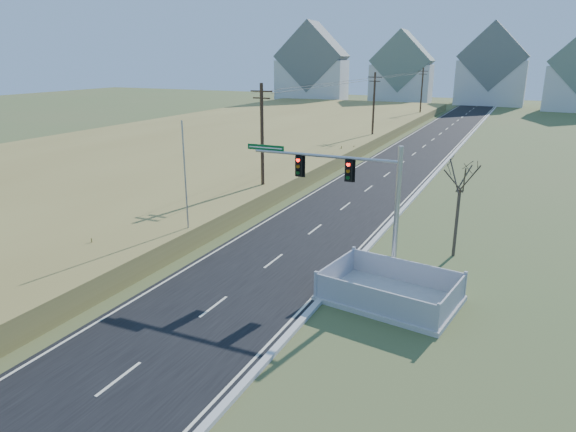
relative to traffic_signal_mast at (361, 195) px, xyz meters
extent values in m
plane|color=#485C2C|center=(-4.65, -4.65, -4.22)|extent=(260.00, 260.00, 0.00)
cube|color=black|center=(-4.65, 45.35, -4.19)|extent=(8.00, 180.00, 0.06)
cube|color=#B2AFA8|center=(-0.50, 45.35, -4.13)|extent=(0.30, 180.00, 0.18)
cube|color=olive|center=(-28.65, 35.35, -3.57)|extent=(38.00, 110.00, 1.30)
cylinder|color=#422D1E|center=(-11.15, 10.35, 0.28)|extent=(0.26, 0.26, 9.00)
cube|color=#422D1E|center=(-11.15, 10.35, 4.18)|extent=(1.80, 0.10, 0.10)
cube|color=#422D1E|center=(-11.15, 10.35, 3.68)|extent=(1.40, 0.10, 0.10)
cylinder|color=#422D1E|center=(-11.15, 40.35, 0.28)|extent=(0.26, 0.26, 9.00)
cube|color=#422D1E|center=(-11.15, 40.35, 4.18)|extent=(1.80, 0.10, 0.10)
cube|color=#422D1E|center=(-11.15, 40.35, 3.68)|extent=(1.40, 0.10, 0.10)
cylinder|color=#422D1E|center=(-11.15, 70.35, 0.28)|extent=(0.26, 0.26, 9.00)
cube|color=#422D1E|center=(-11.15, 70.35, 4.18)|extent=(1.80, 0.10, 0.10)
cube|color=#422D1E|center=(-11.15, 70.35, 3.68)|extent=(1.40, 0.10, 0.10)
cube|color=silver|center=(-42.65, 95.35, 0.78)|extent=(17.38, 13.12, 10.00)
cube|color=slate|center=(-42.65, 95.35, 6.68)|extent=(17.69, 13.38, 16.29)
cube|color=silver|center=(-22.65, 103.35, 0.28)|extent=(14.66, 10.95, 9.00)
cube|color=slate|center=(-22.65, 103.35, 5.68)|extent=(14.93, 11.17, 14.26)
cube|color=silver|center=(-2.65, 107.35, 0.78)|extent=(15.00, 10.00, 10.00)
cube|color=slate|center=(-2.65, 107.35, 6.68)|extent=(15.27, 10.20, 15.27)
cylinder|color=#9EA0A5|center=(1.85, 0.03, -4.12)|extent=(0.58, 0.58, 0.19)
cylinder|color=#9EA0A5|center=(1.85, 0.03, -0.82)|extent=(0.25, 0.25, 6.81)
cylinder|color=#9EA0A5|center=(-2.04, -0.03, 1.81)|extent=(7.78, 0.26, 0.16)
cube|color=black|center=(-0.68, -0.01, 1.19)|extent=(0.34, 0.28, 1.05)
cube|color=black|center=(-3.41, -0.05, 1.19)|extent=(0.34, 0.28, 1.05)
cube|color=#044F1D|center=(-5.35, -0.07, 2.01)|extent=(2.14, 0.07, 0.29)
cube|color=#B7B5AD|center=(2.35, -2.54, -4.11)|extent=(6.54, 4.95, 0.23)
cube|color=#A4A3A8|center=(2.07, -4.42, -3.42)|extent=(5.65, 0.92, 1.14)
cube|color=#A4A3A8|center=(2.63, -0.66, -3.42)|extent=(5.65, 0.92, 1.14)
cube|color=#A4A3A8|center=(-0.47, -2.12, -3.42)|extent=(0.64, 3.77, 1.14)
cube|color=#A4A3A8|center=(5.17, -2.96, -3.42)|extent=(0.64, 3.77, 1.14)
cube|color=white|center=(-0.15, -2.65, -3.90)|extent=(0.49, 0.06, 0.61)
cube|color=#A50B19|center=(-0.15, -2.68, -3.90)|extent=(0.39, 0.03, 0.18)
cylinder|color=#B7B5AD|center=(-10.10, -0.91, -4.15)|extent=(0.34, 0.34, 0.15)
cylinder|color=#9EA0A5|center=(-10.10, -0.91, -0.46)|extent=(0.09, 0.09, 7.52)
cylinder|color=#4C3F33|center=(4.19, 4.59, -2.28)|extent=(0.18, 0.18, 3.89)
camera|label=1|loc=(7.33, -24.08, 6.64)|focal=32.00mm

